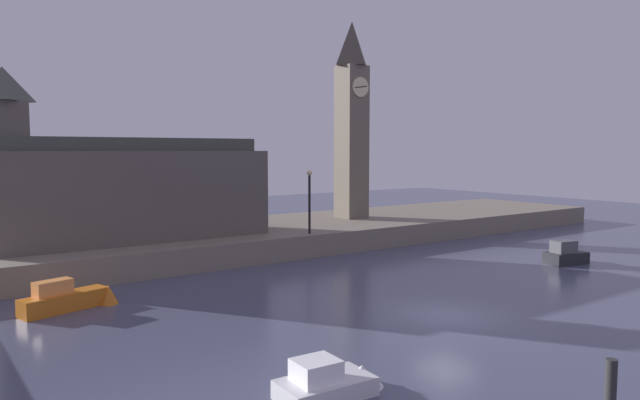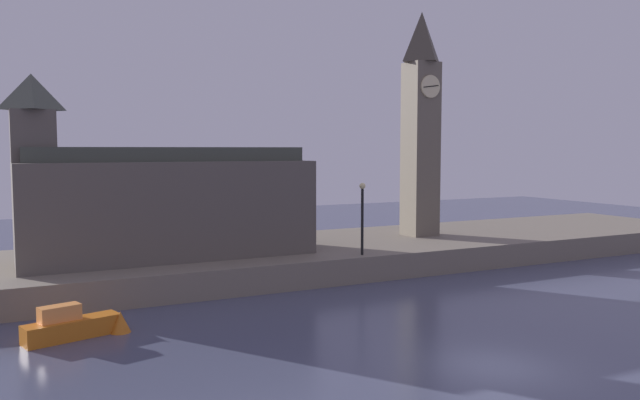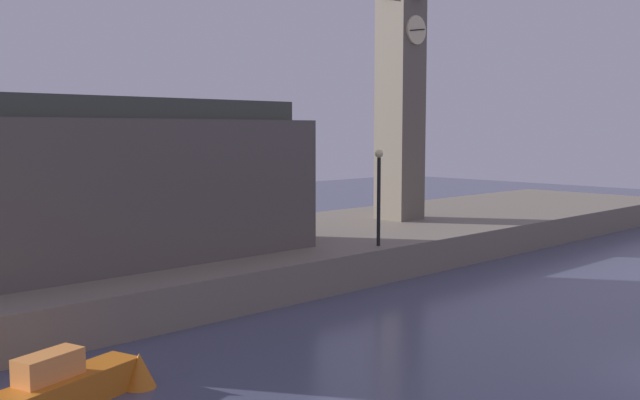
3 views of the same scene
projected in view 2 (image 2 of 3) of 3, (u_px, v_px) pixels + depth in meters
The scene contains 6 objects.
ground_plane at pixel (495, 367), 22.28m from camera, with size 120.00×120.00×0.00m, color #474C66.
far_embankment at pixel (275, 258), 40.04m from camera, with size 70.00×12.00×1.50m, color slate.
clock_tower at pixel (421, 121), 44.63m from camera, with size 2.24×2.29×15.63m.
parliament_hall at pixel (159, 202), 35.72m from camera, with size 16.10×5.27×9.96m.
streetlamp at pixel (362, 210), 36.66m from camera, with size 0.36×0.36×4.19m.
boat_patrol_orange at pixel (79, 325), 25.71m from camera, with size 4.38×1.97×1.45m.
Camera 2 is at (-15.26, -16.67, 7.63)m, focal length 35.69 mm.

